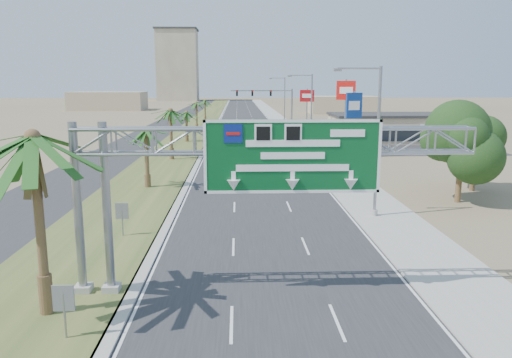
{
  "coord_description": "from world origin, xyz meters",
  "views": [
    {
      "loc": [
        -1.71,
        -10.41,
        8.93
      ],
      "look_at": [
        -0.82,
        14.09,
        4.2
      ],
      "focal_mm": 35.0,
      "sensor_mm": 36.0,
      "label": 1
    }
  ],
  "objects_px": {
    "signal_mast": "(280,108)",
    "pole_sign_red_far": "(307,100)",
    "car_mid_lane": "(240,151)",
    "car_right_lane": "(287,140)",
    "sign_gantry": "(254,154)",
    "palm_near": "(33,139)",
    "car_left_lane": "(216,155)",
    "pole_sign_blue": "(354,108)",
    "car_far": "(237,126)",
    "store_building": "(391,128)",
    "pole_sign_red_near": "(346,95)"
  },
  "relations": [
    {
      "from": "store_building",
      "to": "pole_sign_red_near",
      "type": "distance_m",
      "value": 16.69
    },
    {
      "from": "sign_gantry",
      "to": "car_far",
      "type": "distance_m",
      "value": 76.14
    },
    {
      "from": "palm_near",
      "to": "pole_sign_red_near",
      "type": "distance_m",
      "value": 50.42
    },
    {
      "from": "pole_sign_red_far",
      "to": "car_right_lane",
      "type": "bearing_deg",
      "value": -122.49
    },
    {
      "from": "sign_gantry",
      "to": "pole_sign_red_near",
      "type": "relative_size",
      "value": 1.78
    },
    {
      "from": "car_right_lane",
      "to": "pole_sign_red_near",
      "type": "height_order",
      "value": "pole_sign_red_near"
    },
    {
      "from": "sign_gantry",
      "to": "signal_mast",
      "type": "distance_m",
      "value": 62.37
    },
    {
      "from": "palm_near",
      "to": "pole_sign_blue",
      "type": "xyz_separation_m",
      "value": [
        21.27,
        40.68,
        -0.97
      ]
    },
    {
      "from": "sign_gantry",
      "to": "pole_sign_blue",
      "type": "xyz_separation_m",
      "value": [
        13.13,
        38.75,
        -0.09
      ]
    },
    {
      "from": "car_right_lane",
      "to": "pole_sign_blue",
      "type": "distance_m",
      "value": 15.34
    },
    {
      "from": "store_building",
      "to": "pole_sign_red_near",
      "type": "height_order",
      "value": "pole_sign_red_near"
    },
    {
      "from": "palm_near",
      "to": "pole_sign_red_near",
      "type": "bearing_deg",
      "value": 64.98
    },
    {
      "from": "palm_near",
      "to": "car_right_lane",
      "type": "distance_m",
      "value": 55.84
    },
    {
      "from": "car_left_lane",
      "to": "car_mid_lane",
      "type": "xyz_separation_m",
      "value": [
        2.72,
        3.46,
        0.05
      ]
    },
    {
      "from": "car_right_lane",
      "to": "pole_sign_red_far",
      "type": "distance_m",
      "value": 8.62
    },
    {
      "from": "car_left_lane",
      "to": "store_building",
      "type": "bearing_deg",
      "value": 30.44
    },
    {
      "from": "sign_gantry",
      "to": "pole_sign_blue",
      "type": "distance_m",
      "value": 40.91
    },
    {
      "from": "car_left_lane",
      "to": "pole_sign_red_near",
      "type": "height_order",
      "value": "pole_sign_red_near"
    },
    {
      "from": "store_building",
      "to": "pole_sign_red_near",
      "type": "relative_size",
      "value": 1.92
    },
    {
      "from": "signal_mast",
      "to": "pole_sign_red_far",
      "type": "height_order",
      "value": "pole_sign_red_far"
    },
    {
      "from": "car_right_lane",
      "to": "car_far",
      "type": "xyz_separation_m",
      "value": [
        -7.3,
        24.36,
        -0.04
      ]
    },
    {
      "from": "car_mid_lane",
      "to": "pole_sign_red_far",
      "type": "distance_m",
      "value": 20.67
    },
    {
      "from": "car_mid_lane",
      "to": "car_right_lane",
      "type": "bearing_deg",
      "value": 53.88
    },
    {
      "from": "store_building",
      "to": "pole_sign_blue",
      "type": "bearing_deg",
      "value": -119.84
    },
    {
      "from": "store_building",
      "to": "pole_sign_blue",
      "type": "distance_m",
      "value": 20.36
    },
    {
      "from": "sign_gantry",
      "to": "car_left_lane",
      "type": "distance_m",
      "value": 37.23
    },
    {
      "from": "car_right_lane",
      "to": "palm_near",
      "type": "bearing_deg",
      "value": -105.12
    },
    {
      "from": "signal_mast",
      "to": "store_building",
      "type": "distance_m",
      "value": 18.08
    },
    {
      "from": "palm_near",
      "to": "car_mid_lane",
      "type": "height_order",
      "value": "palm_near"
    },
    {
      "from": "sign_gantry",
      "to": "car_left_lane",
      "type": "relative_size",
      "value": 3.96
    },
    {
      "from": "store_building",
      "to": "pole_sign_blue",
      "type": "height_order",
      "value": "pole_sign_blue"
    },
    {
      "from": "sign_gantry",
      "to": "pole_sign_red_far",
      "type": "xyz_separation_m",
      "value": [
        10.06,
        57.08,
        0.31
      ]
    },
    {
      "from": "car_far",
      "to": "pole_sign_red_far",
      "type": "xyz_separation_m",
      "value": [
        10.8,
        -18.86,
        5.68
      ]
    },
    {
      "from": "pole_sign_blue",
      "to": "car_far",
      "type": "bearing_deg",
      "value": 110.45
    },
    {
      "from": "store_building",
      "to": "pole_sign_red_far",
      "type": "xyz_separation_m",
      "value": [
        -13.0,
        1.0,
        4.37
      ]
    },
    {
      "from": "car_right_lane",
      "to": "pole_sign_blue",
      "type": "relative_size",
      "value": 0.65
    },
    {
      "from": "sign_gantry",
      "to": "palm_near",
      "type": "bearing_deg",
      "value": -166.68
    },
    {
      "from": "car_far",
      "to": "pole_sign_blue",
      "type": "xyz_separation_m",
      "value": [
        13.86,
        -37.19,
        5.28
      ]
    },
    {
      "from": "pole_sign_blue",
      "to": "signal_mast",
      "type": "bearing_deg",
      "value": 106.48
    },
    {
      "from": "car_mid_lane",
      "to": "pole_sign_red_far",
      "type": "xyz_separation_m",
      "value": [
        10.5,
        16.91,
        5.6
      ]
    },
    {
      "from": "car_left_lane",
      "to": "car_far",
      "type": "height_order",
      "value": "car_left_lane"
    },
    {
      "from": "signal_mast",
      "to": "car_left_lane",
      "type": "bearing_deg",
      "value": -110.34
    },
    {
      "from": "store_building",
      "to": "car_left_lane",
      "type": "relative_size",
      "value": 4.25
    },
    {
      "from": "store_building",
      "to": "car_left_lane",
      "type": "xyz_separation_m",
      "value": [
        -26.22,
        -19.36,
        -1.28
      ]
    },
    {
      "from": "palm_near",
      "to": "pole_sign_red_near",
      "type": "relative_size",
      "value": 0.89
    },
    {
      "from": "car_left_lane",
      "to": "pole_sign_red_near",
      "type": "relative_size",
      "value": 0.45
    },
    {
      "from": "car_far",
      "to": "pole_sign_red_near",
      "type": "height_order",
      "value": "pole_sign_red_near"
    },
    {
      "from": "car_mid_lane",
      "to": "car_right_lane",
      "type": "xyz_separation_m",
      "value": [
        7.0,
        11.41,
        -0.05
      ]
    },
    {
      "from": "store_building",
      "to": "car_right_lane",
      "type": "distance_m",
      "value": 17.15
    },
    {
      "from": "car_mid_lane",
      "to": "pole_sign_blue",
      "type": "relative_size",
      "value": 0.58
    }
  ]
}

